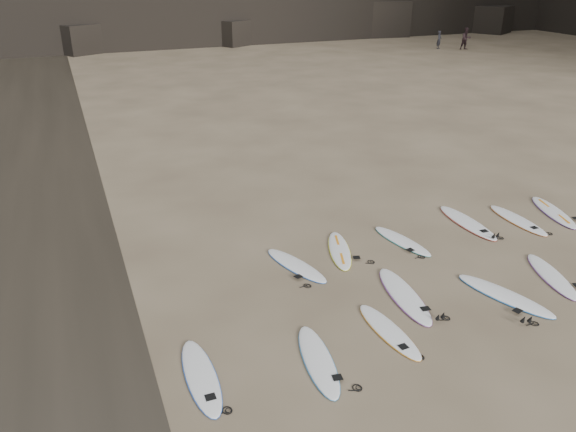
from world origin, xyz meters
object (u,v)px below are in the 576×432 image
(surfboard_1, at_px, (389,331))
(surfboard_7, at_px, (402,241))
(person_a, at_px, (439,40))
(surfboard_8, at_px, (467,222))
(surfboard_9, at_px, (518,220))
(surfboard_3, at_px, (505,295))
(surfboard_4, at_px, (552,276))
(surfboard_10, at_px, (553,212))
(surfboard_5, at_px, (296,265))
(surfboard_2, at_px, (404,295))
(surfboard_6, at_px, (340,250))
(surfboard_0, at_px, (318,360))
(surfboard_11, at_px, (201,376))
(person_b, at_px, (466,39))

(surfboard_1, bearing_deg, surfboard_7, 51.08)
(person_a, bearing_deg, surfboard_8, -156.46)
(surfboard_9, bearing_deg, person_a, 58.80)
(surfboard_1, distance_m, surfboard_3, 3.40)
(surfboard_4, relative_size, surfboard_10, 0.91)
(surfboard_5, height_order, surfboard_10, surfboard_10)
(surfboard_2, xyz_separation_m, surfboard_6, (-0.41, 2.70, -0.01))
(surfboard_0, height_order, surfboard_10, surfboard_10)
(surfboard_1, height_order, surfboard_9, surfboard_9)
(surfboard_9, relative_size, surfboard_11, 1.01)
(surfboard_7, bearing_deg, surfboard_10, -11.81)
(surfboard_7, bearing_deg, surfboard_6, 164.14)
(surfboard_0, bearing_deg, surfboard_11, 179.31)
(surfboard_4, distance_m, surfboard_11, 9.43)
(surfboard_0, xyz_separation_m, surfboard_8, (7.11, 4.29, 0.01))
(surfboard_6, height_order, surfboard_8, surfboard_8)
(surfboard_0, height_order, surfboard_1, surfboard_0)
(surfboard_4, distance_m, surfboard_10, 4.44)
(surfboard_0, xyz_separation_m, person_a, (29.01, 36.41, 0.76))
(surfboard_7, bearing_deg, person_a, 41.88)
(surfboard_5, relative_size, surfboard_7, 1.04)
(surfboard_3, xyz_separation_m, surfboard_10, (4.97, 3.39, 0.00))
(surfboard_8, distance_m, person_b, 38.96)
(surfboard_2, distance_m, surfboard_9, 6.22)
(surfboard_8, height_order, surfboard_9, surfboard_8)
(surfboard_7, xyz_separation_m, person_a, (24.48, 32.44, 0.76))
(surfboard_0, distance_m, surfboard_6, 4.87)
(surfboard_8, bearing_deg, surfboard_10, -5.67)
(surfboard_3, distance_m, surfboard_8, 4.20)
(surfboard_5, distance_m, surfboard_7, 3.44)
(surfboard_1, xyz_separation_m, surfboard_7, (2.65, 3.65, -0.00))
(surfboard_1, xyz_separation_m, surfboard_9, (6.84, 3.53, 0.00))
(surfboard_2, relative_size, surfboard_5, 1.14)
(surfboard_1, bearing_deg, surfboard_9, 24.37)
(surfboard_6, bearing_deg, person_b, 66.45)
(surfboard_4, relative_size, surfboard_8, 0.88)
(person_b, bearing_deg, person_a, 152.13)
(surfboard_1, xyz_separation_m, person_b, (29.09, 34.75, 0.92))
(surfboard_7, bearing_deg, surfboard_8, -4.11)
(surfboard_9, bearing_deg, surfboard_5, -178.95)
(surfboard_1, relative_size, surfboard_4, 0.96)
(surfboard_7, height_order, surfboard_8, surfboard_8)
(surfboard_7, relative_size, person_b, 1.17)
(surfboard_5, bearing_deg, person_b, 28.85)
(surfboard_8, xyz_separation_m, surfboard_11, (-9.47, -3.87, -0.00))
(person_b, bearing_deg, surfboard_2, -123.30)
(person_b, bearing_deg, surfboard_10, -117.16)
(surfboard_3, relative_size, surfboard_10, 1.00)
(surfboard_2, bearing_deg, surfboard_6, 106.57)
(surfboard_3, height_order, surfboard_10, same)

